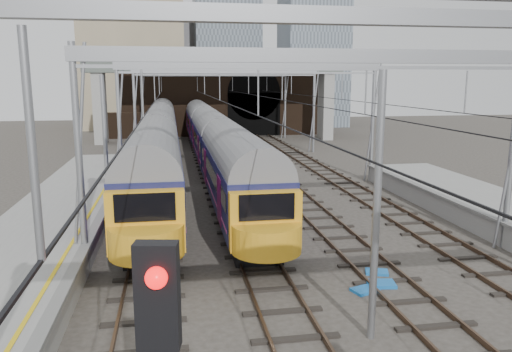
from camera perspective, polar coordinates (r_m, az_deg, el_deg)
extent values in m
cube|color=slate|center=(13.68, -22.47, -14.59)|extent=(0.35, 55.00, 0.12)
cube|color=gold|center=(13.78, -24.58, -14.29)|extent=(0.12, 55.00, 0.01)
cube|color=#4C3828|center=(25.49, -13.07, -4.53)|extent=(0.08, 80.00, 0.16)
cube|color=#4C3828|center=(25.44, -9.83, -4.43)|extent=(0.08, 80.00, 0.16)
cube|color=black|center=(25.47, -11.45, -4.64)|extent=(2.40, 80.00, 0.14)
cube|color=#4C3828|center=(25.54, -4.06, -4.23)|extent=(0.08, 80.00, 0.16)
cube|color=#4C3828|center=(25.72, -0.86, -4.10)|extent=(0.08, 80.00, 0.16)
cube|color=black|center=(25.64, -2.45, -4.33)|extent=(2.40, 80.00, 0.14)
cube|color=#4C3828|center=(26.22, 4.69, -3.84)|extent=(0.08, 80.00, 0.16)
cube|color=#4C3828|center=(26.60, 7.70, -3.69)|extent=(0.08, 80.00, 0.16)
cube|color=black|center=(26.42, 6.20, -3.92)|extent=(2.40, 80.00, 0.14)
cube|color=#4C3828|center=(27.46, 12.82, -3.40)|extent=(0.08, 80.00, 0.16)
cube|color=#4C3828|center=(28.03, 15.55, -3.24)|extent=(0.08, 80.00, 0.16)
cube|color=black|center=(27.76, 14.19, -3.47)|extent=(2.40, 80.00, 0.14)
cylinder|color=gray|center=(18.04, -19.55, 1.51)|extent=(0.24, 0.24, 8.00)
cylinder|color=gray|center=(22.17, 27.23, 2.57)|extent=(0.24, 0.24, 8.00)
cube|color=gray|center=(18.28, 6.63, 13.50)|extent=(16.80, 0.28, 0.50)
cylinder|color=gray|center=(31.82, -15.35, 5.57)|extent=(0.24, 0.24, 8.00)
cylinder|color=gray|center=(34.33, 13.18, 6.03)|extent=(0.24, 0.24, 8.00)
cube|color=gray|center=(31.96, -0.55, 12.44)|extent=(16.80, 0.28, 0.50)
cylinder|color=gray|center=(45.74, -13.68, 7.16)|extent=(0.24, 0.24, 8.00)
cylinder|color=gray|center=(47.52, 6.63, 7.52)|extent=(0.24, 0.24, 8.00)
cube|color=gray|center=(45.84, -3.38, 11.96)|extent=(16.80, 0.28, 0.50)
cylinder|color=gray|center=(57.70, -12.88, 7.91)|extent=(0.24, 0.24, 8.00)
cylinder|color=gray|center=(59.12, 3.35, 8.23)|extent=(0.24, 0.24, 8.00)
cube|color=gray|center=(57.78, -4.72, 11.72)|extent=(16.80, 0.28, 0.50)
cube|color=black|center=(24.60, -11.93, 7.77)|extent=(0.03, 80.00, 0.03)
cube|color=black|center=(24.77, -2.56, 8.01)|extent=(0.03, 80.00, 0.03)
cube|color=black|center=(25.58, 6.46, 8.04)|extent=(0.03, 80.00, 0.03)
cube|color=black|center=(26.96, 14.74, 7.90)|extent=(0.03, 80.00, 0.03)
cube|color=black|center=(61.99, -3.14, 8.82)|extent=(26.00, 2.00, 9.00)
cube|color=black|center=(61.50, -0.22, 7.04)|extent=(6.50, 0.10, 5.20)
cylinder|color=black|center=(61.38, -0.22, 9.47)|extent=(6.50, 0.10, 6.50)
cube|color=black|center=(60.98, -14.33, 5.64)|extent=(6.00, 1.50, 3.00)
cube|color=gray|center=(56.11, -17.42, 7.71)|extent=(1.20, 2.50, 8.20)
cube|color=gray|center=(58.32, 7.96, 8.20)|extent=(1.20, 2.50, 8.20)
cube|color=#545E56|center=(55.80, -4.55, 12.37)|extent=(28.00, 3.00, 1.40)
cube|color=gray|center=(55.83, -4.57, 13.29)|extent=(28.00, 3.00, 0.30)
cube|color=tan|center=(75.83, -13.78, 13.82)|extent=(14.00, 12.00, 22.00)
cube|color=#4C5660|center=(82.57, -3.45, 17.33)|extent=(10.00, 10.00, 32.00)
cube|color=gray|center=(89.63, -7.87, 12.25)|extent=(18.00, 14.00, 18.00)
cube|color=black|center=(46.18, -5.76, 2.89)|extent=(1.98, 58.88, 0.70)
cube|color=#121940|center=(45.96, -5.81, 5.08)|extent=(2.52, 58.88, 2.25)
cylinder|color=slate|center=(45.86, -5.83, 6.48)|extent=(2.47, 58.38, 2.47)
cube|color=black|center=(45.93, -5.81, 5.53)|extent=(2.54, 57.68, 0.68)
cube|color=#C73E87|center=(46.03, -5.79, 4.30)|extent=(2.54, 57.88, 0.11)
cube|color=gold|center=(17.00, 1.13, -5.22)|extent=(2.47, 0.60, 2.05)
cube|color=black|center=(16.69, 1.24, -3.57)|extent=(1.89, 0.08, 0.90)
cube|color=black|center=(40.13, -10.87, 1.54)|extent=(2.08, 46.16, 0.70)
cube|color=#121940|center=(39.88, -10.96, 4.14)|extent=(2.65, 46.16, 2.36)
cylinder|color=slate|center=(39.76, -11.02, 5.83)|extent=(2.59, 45.66, 2.59)
cube|color=black|center=(39.84, -10.98, 4.67)|extent=(2.67, 44.96, 0.71)
cube|color=#C73E87|center=(39.96, -10.93, 3.19)|extent=(2.67, 45.16, 0.11)
cube|color=gold|center=(17.06, -12.47, -5.24)|extent=(2.59, 0.60, 2.16)
cube|color=black|center=(16.74, -12.58, -3.52)|extent=(1.98, 0.08, 0.94)
cube|color=black|center=(4.57, -11.19, -13.31)|extent=(0.41, 0.25, 0.98)
sphere|color=red|center=(4.38, -11.33, -11.35)|extent=(0.20, 0.20, 0.20)
cube|color=#1763B3|center=(18.54, 13.64, -10.61)|extent=(0.92, 0.78, 0.09)
cube|color=#1763B3|center=(16.97, 12.32, -12.62)|extent=(0.95, 0.80, 0.10)
cube|color=#1763B3|center=(17.55, 14.08, -11.86)|extent=(1.02, 0.80, 0.11)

